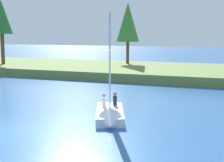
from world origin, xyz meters
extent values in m
cube|color=olive|center=(0.00, 23.18, 0.40)|extent=(80.00, 13.62, 0.80)
cylinder|color=brown|center=(-16.15, 20.35, 2.51)|extent=(0.42, 0.42, 3.42)
cone|color=#286B2D|center=(-16.15, 20.35, 6.14)|extent=(2.46, 2.46, 3.84)
cylinder|color=brown|center=(-3.18, 26.42, 2.07)|extent=(0.35, 0.35, 2.54)
cone|color=#387F33|center=(-3.18, 26.42, 5.57)|extent=(2.64, 2.64, 4.46)
cube|color=white|center=(3.63, 4.26, 0.22)|extent=(2.74, 4.10, 0.43)
cone|color=white|center=(4.38, 2.47, 0.22)|extent=(1.49, 1.36, 1.20)
cylinder|color=#B7B7BC|center=(3.78, 3.90, 2.88)|extent=(0.08, 0.08, 4.90)
cube|color=white|center=(3.46, 4.66, 2.87)|extent=(0.67, 1.53, 4.37)
cube|color=black|center=(3.46, 4.66, 2.69)|extent=(0.61, 1.38, 0.52)
cube|color=white|center=(4.01, 3.35, 2.08)|extent=(0.42, 0.94, 2.89)
cylinder|color=#B7B7BC|center=(3.46, 4.66, 0.65)|extent=(0.70, 1.54, 0.06)
cube|color=silver|center=(3.03, 4.93, 0.67)|extent=(0.29, 0.34, 0.47)
sphere|color=tan|center=(3.03, 4.93, 1.01)|extent=(0.20, 0.20, 0.20)
cube|color=#26262D|center=(3.46, 5.41, 0.69)|extent=(0.29, 0.34, 0.52)
sphere|color=tan|center=(3.46, 5.41, 1.06)|extent=(0.20, 0.20, 0.20)
camera|label=1|loc=(10.14, -11.65, 4.28)|focal=55.46mm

